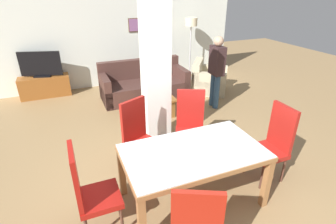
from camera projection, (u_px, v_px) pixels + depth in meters
ground_plane at (191, 198)px, 3.52m from camera, size 18.00×18.00×0.00m
back_wall at (110, 36)px, 7.02m from camera, size 7.20×0.09×2.70m
divider_pillar at (156, 70)px, 4.19m from camera, size 0.42×0.33×2.70m
dining_table at (193, 160)px, 3.25m from camera, size 1.72×1.00×0.77m
dining_chair_far_left at (139, 135)px, 3.86m from camera, size 0.61×0.61×1.13m
dining_chair_far_right at (190, 124)px, 4.18m from camera, size 0.61×0.61×1.13m
dining_chair_head_right at (273, 142)px, 3.70m from camera, size 0.46×0.46×1.13m
dining_chair_head_left at (89, 190)px, 2.83m from camera, size 0.46×0.46×1.13m
sofa at (144, 85)px, 6.60m from camera, size 2.11×0.94×0.90m
armchair at (208, 81)px, 6.94m from camera, size 1.19×1.19×0.81m
coffee_table at (160, 106)px, 5.69m from camera, size 0.60×0.57×0.42m
bottle at (162, 95)px, 5.46m from camera, size 0.07×0.07×0.25m
tv_stand at (45, 86)px, 6.64m from camera, size 1.19×0.40×0.52m
tv_screen at (40, 65)px, 6.40m from camera, size 0.96×0.31×0.63m
floor_lamp at (191, 28)px, 7.35m from camera, size 0.33×0.33×1.77m
standing_person at (216, 68)px, 5.78m from camera, size 0.24×0.39×1.62m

